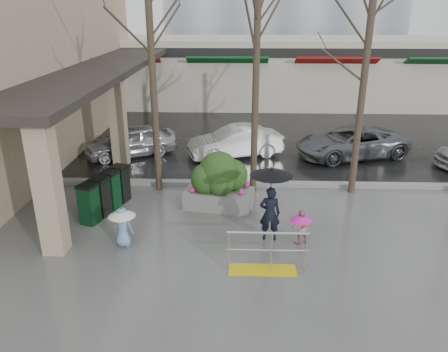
# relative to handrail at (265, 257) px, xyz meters

# --- Properties ---
(ground) EXTENTS (120.00, 120.00, 0.00)m
(ground) POSITION_rel_handrail_xyz_m (-1.36, 1.20, -0.38)
(ground) COLOR #51514F
(ground) RESTS_ON ground
(street_asphalt) EXTENTS (120.00, 36.00, 0.01)m
(street_asphalt) POSITION_rel_handrail_xyz_m (-1.36, 23.20, -0.37)
(street_asphalt) COLOR black
(street_asphalt) RESTS_ON ground
(curb) EXTENTS (120.00, 0.30, 0.15)m
(curb) POSITION_rel_handrail_xyz_m (-1.36, 5.20, -0.30)
(curb) COLOR gray
(curb) RESTS_ON ground
(near_building) EXTENTS (6.00, 18.00, 8.00)m
(near_building) POSITION_rel_handrail_xyz_m (-10.36, 9.20, 3.62)
(near_building) COLOR tan
(near_building) RESTS_ON ground
(canopy_slab) EXTENTS (2.80, 18.00, 0.25)m
(canopy_slab) POSITION_rel_handrail_xyz_m (-6.16, 9.20, 3.25)
(canopy_slab) COLOR #2D2823
(canopy_slab) RESTS_ON pillar_front
(pillar_front) EXTENTS (0.55, 0.55, 3.50)m
(pillar_front) POSITION_rel_handrail_xyz_m (-5.26, 0.70, 1.37)
(pillar_front) COLOR tan
(pillar_front) RESTS_ON ground
(pillar_back) EXTENTS (0.55, 0.55, 3.50)m
(pillar_back) POSITION_rel_handrail_xyz_m (-5.26, 7.20, 1.37)
(pillar_back) COLOR tan
(pillar_back) RESTS_ON ground
(storefront_row) EXTENTS (34.00, 6.74, 4.00)m
(storefront_row) POSITION_rel_handrail_xyz_m (0.64, 19.17, 1.64)
(storefront_row) COLOR beige
(storefront_row) RESTS_ON ground
(handrail) EXTENTS (1.90, 0.50, 1.03)m
(handrail) POSITION_rel_handrail_xyz_m (0.00, 0.00, 0.00)
(handrail) COLOR yellow
(handrail) RESTS_ON ground
(tree_west) EXTENTS (3.20, 3.20, 6.80)m
(tree_west) POSITION_rel_handrail_xyz_m (-3.36, 4.80, 4.71)
(tree_west) COLOR #382B21
(tree_west) RESTS_ON ground
(tree_midwest) EXTENTS (3.20, 3.20, 7.00)m
(tree_midwest) POSITION_rel_handrail_xyz_m (-0.16, 4.80, 4.86)
(tree_midwest) COLOR #382B21
(tree_midwest) RESTS_ON ground
(tree_mideast) EXTENTS (3.20, 3.20, 6.50)m
(tree_mideast) POSITION_rel_handrail_xyz_m (3.14, 4.80, 4.48)
(tree_mideast) COLOR #382B21
(tree_mideast) RESTS_ON ground
(woman) EXTENTS (1.10, 1.10, 2.06)m
(woman) POSITION_rel_handrail_xyz_m (0.18, 1.50, 0.87)
(woman) COLOR black
(woman) RESTS_ON ground
(child_pink) EXTENTS (0.59, 0.59, 0.96)m
(child_pink) POSITION_rel_handrail_xyz_m (0.97, 1.32, 0.18)
(child_pink) COLOR #D07F92
(child_pink) RESTS_ON ground
(child_blue) EXTENTS (0.70, 0.70, 1.07)m
(child_blue) POSITION_rel_handrail_xyz_m (-3.61, 1.03, 0.29)
(child_blue) COLOR #719ACA
(child_blue) RESTS_ON ground
(planter) EXTENTS (2.21, 1.39, 1.79)m
(planter) POSITION_rel_handrail_xyz_m (-1.24, 3.47, 0.48)
(planter) COLOR slate
(planter) RESTS_ON ground
(news_boxes) EXTENTS (1.09, 2.17, 1.18)m
(news_boxes) POSITION_rel_handrail_xyz_m (-4.65, 3.04, 0.22)
(news_boxes) COLOR #0C371A
(news_boxes) RESTS_ON ground
(car_a) EXTENTS (3.97, 2.98, 1.26)m
(car_a) POSITION_rel_handrail_xyz_m (-5.14, 8.30, 0.25)
(car_a) COLOR #BBBABF
(car_a) RESTS_ON ground
(car_b) EXTENTS (4.05, 2.47, 1.26)m
(car_b) POSITION_rel_handrail_xyz_m (-0.80, 8.34, 0.25)
(car_b) COLOR silver
(car_b) RESTS_ON ground
(car_c) EXTENTS (4.95, 3.32, 1.26)m
(car_c) POSITION_rel_handrail_xyz_m (3.94, 8.47, 0.25)
(car_c) COLOR slate
(car_c) RESTS_ON ground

